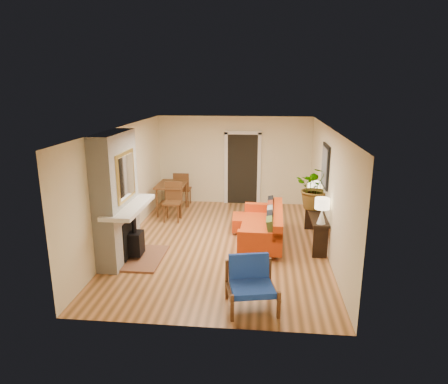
{
  "coord_description": "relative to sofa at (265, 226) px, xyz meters",
  "views": [
    {
      "loc": [
        0.86,
        -8.38,
        3.48
      ],
      "look_at": [
        0.0,
        0.2,
        1.15
      ],
      "focal_mm": 32.0,
      "sensor_mm": 36.0,
      "label": 1
    }
  ],
  "objects": [
    {
      "name": "blue_chair",
      "position": [
        -0.24,
        -2.74,
        0.06
      ],
      "size": [
        0.91,
        0.9,
        0.81
      ],
      "color": "brown",
      "rests_on": "ground"
    },
    {
      "name": "room_shell",
      "position": [
        -0.34,
        2.44,
        0.87
      ],
      "size": [
        6.5,
        6.5,
        6.5
      ],
      "color": "tan",
      "rests_on": "ground"
    },
    {
      "name": "lamp_far",
      "position": [
        1.13,
        0.74,
        0.69
      ],
      "size": [
        0.3,
        0.3,
        0.54
      ],
      "color": "white",
      "rests_on": "console_table"
    },
    {
      "name": "houseplant",
      "position": [
        1.12,
        0.34,
        0.85
      ],
      "size": [
        0.94,
        0.82,
        1.0
      ],
      "primitive_type": "imported",
      "rotation": [
        0.0,
        0.0,
        -0.05
      ],
      "color": "#1E5919",
      "rests_on": "console_table"
    },
    {
      "name": "sofa",
      "position": [
        0.0,
        0.0,
        0.0
      ],
      "size": [
        0.98,
        2.17,
        0.84
      ],
      "color": "silver",
      "rests_on": "ground"
    },
    {
      "name": "ottoman",
      "position": [
        -0.44,
        0.68,
        -0.16
      ],
      "size": [
        0.75,
        0.75,
        0.37
      ],
      "color": "silver",
      "rests_on": "ground"
    },
    {
      "name": "dining_table",
      "position": [
        -2.51,
        1.94,
        0.29
      ],
      "size": [
        0.78,
        1.88,
        1.01
      ],
      "color": "brown",
      "rests_on": "ground"
    },
    {
      "name": "lamp_near",
      "position": [
        1.13,
        -0.7,
        0.69
      ],
      "size": [
        0.3,
        0.3,
        0.54
      ],
      "color": "white",
      "rests_on": "console_table"
    },
    {
      "name": "fireplace",
      "position": [
        -2.94,
        -1.19,
        0.87
      ],
      "size": [
        1.09,
        1.68,
        2.6
      ],
      "color": "white",
      "rests_on": "ground"
    },
    {
      "name": "console_table",
      "position": [
        1.13,
        0.07,
        0.21
      ],
      "size": [
        0.34,
        1.85,
        0.72
      ],
      "color": "black",
      "rests_on": "ground"
    }
  ]
}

